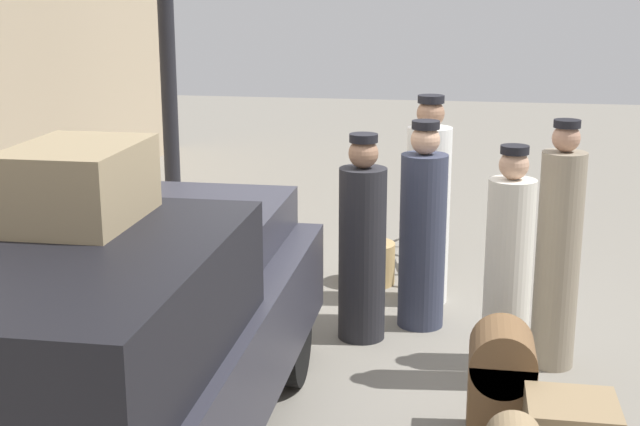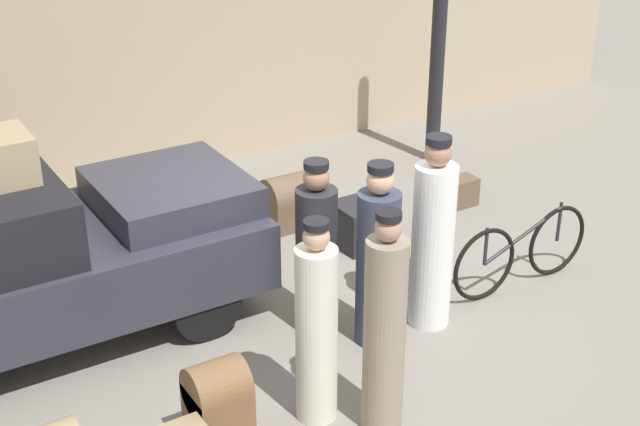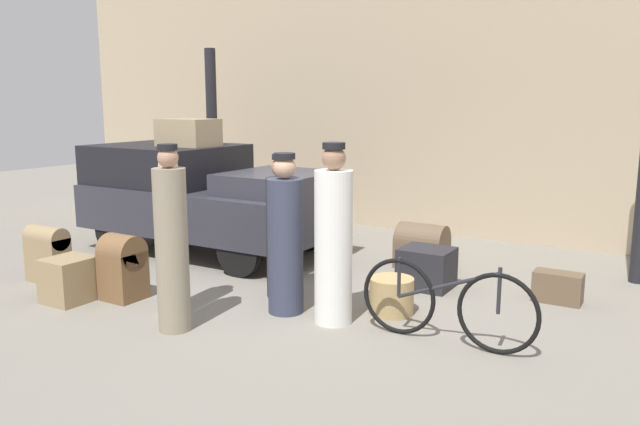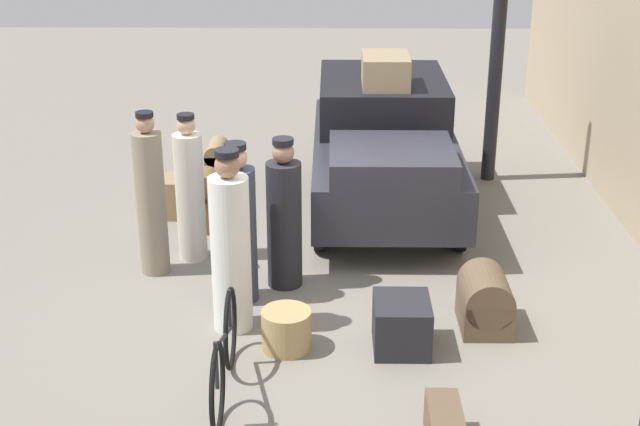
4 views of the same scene
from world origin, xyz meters
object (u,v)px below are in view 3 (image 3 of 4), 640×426
at_px(wicker_basket, 391,296).
at_px(trunk_barrel_dark, 123,266).
at_px(truck, 202,194).
at_px(porter_carrying_trunk, 172,246).
at_px(porter_standing_middle, 282,232).
at_px(suitcase_small_leather, 427,268).
at_px(conductor_in_dark_uniform, 171,240).
at_px(trunk_large_brown, 558,287).
at_px(trunk_wicker_pale, 48,252).
at_px(trunk_on_truck_roof, 188,132).
at_px(suitcase_tan_flat, 69,280).
at_px(porter_with_bicycle, 333,242).
at_px(suitcase_black_upright, 422,247).
at_px(porter_lifting_near_truck, 285,241).
at_px(bicycle, 446,304).

distance_m(wicker_basket, trunk_barrel_dark, 3.07).
relative_size(truck, porter_carrying_trunk, 2.06).
height_order(porter_carrying_trunk, porter_standing_middle, porter_carrying_trunk).
distance_m(porter_standing_middle, suitcase_small_leather, 1.84).
relative_size(wicker_basket, conductor_in_dark_uniform, 0.28).
distance_m(conductor_in_dark_uniform, trunk_large_brown, 4.33).
xyz_separation_m(trunk_wicker_pale, trunk_on_truck_roof, (0.33, 2.25, 1.40)).
height_order(truck, suitcase_tan_flat, truck).
distance_m(conductor_in_dark_uniform, porter_carrying_trunk, 0.53).
distance_m(wicker_basket, porter_with_bicycle, 0.94).
distance_m(trunk_wicker_pale, suitcase_black_upright, 4.86).
bearing_deg(porter_carrying_trunk, trunk_wicker_pale, 171.00).
bearing_deg(trunk_barrel_dark, wicker_basket, 21.66).
bearing_deg(porter_carrying_trunk, truck, 126.56).
bearing_deg(wicker_basket, trunk_on_truck_roof, 164.02).
height_order(porter_with_bicycle, porter_lifting_near_truck, porter_with_bicycle).
bearing_deg(trunk_large_brown, trunk_barrel_dark, -150.31).
bearing_deg(suitcase_small_leather, porter_lifting_near_truck, -120.81).
relative_size(porter_with_bicycle, trunk_large_brown, 3.50).
height_order(porter_with_bicycle, suitcase_black_upright, porter_with_bicycle).
bearing_deg(wicker_basket, porter_with_bicycle, -126.55).
relative_size(conductor_in_dark_uniform, porter_standing_middle, 1.04).
height_order(bicycle, trunk_large_brown, bicycle).
relative_size(trunk_barrel_dark, trunk_on_truck_roof, 0.92).
height_order(trunk_barrel_dark, suitcase_tan_flat, trunk_barrel_dark).
bearing_deg(wicker_basket, trunk_wicker_pale, -164.63).
xyz_separation_m(truck, porter_carrying_trunk, (1.97, -2.65, -0.01)).
relative_size(porter_lifting_near_truck, trunk_on_truck_roof, 2.09).
xyz_separation_m(bicycle, porter_with_bicycle, (-1.19, -0.05, 0.46)).
bearing_deg(porter_with_bicycle, suitcase_tan_flat, -161.67).
height_order(bicycle, porter_standing_middle, porter_standing_middle).
distance_m(bicycle, porter_carrying_trunk, 2.70).
relative_size(wicker_basket, suitcase_small_leather, 0.78).
xyz_separation_m(suitcase_small_leather, trunk_on_truck_roof, (-3.82, 0.01, 1.54)).
relative_size(porter_carrying_trunk, trunk_large_brown, 3.50).
bearing_deg(bicycle, trunk_on_truck_roof, 160.99).
relative_size(porter_standing_middle, suitcase_tan_flat, 3.27).
bearing_deg(wicker_basket, suitcase_tan_flat, -155.50).
relative_size(conductor_in_dark_uniform, suitcase_black_upright, 2.62).
bearing_deg(trunk_large_brown, porter_carrying_trunk, -137.20).
bearing_deg(suitcase_black_upright, suitcase_small_leather, -64.56).
relative_size(porter_standing_middle, trunk_on_truck_roof, 2.02).
bearing_deg(porter_carrying_trunk, porter_lifting_near_truck, 57.42).
relative_size(conductor_in_dark_uniform, trunk_large_brown, 3.26).
bearing_deg(bicycle, truck, 160.08).
distance_m(porter_standing_middle, trunk_on_truck_roof, 2.95).
relative_size(porter_lifting_near_truck, suitcase_black_upright, 2.62).
bearing_deg(suitcase_black_upright, porter_lifting_near_truck, -102.87).
height_order(bicycle, conductor_in_dark_uniform, conductor_in_dark_uniform).
distance_m(porter_lifting_near_truck, trunk_large_brown, 3.14).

